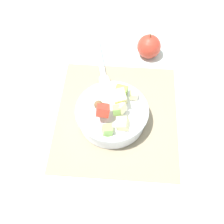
# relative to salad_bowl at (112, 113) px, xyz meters

# --- Properties ---
(ground_plane) EXTENTS (2.40, 2.40, 0.00)m
(ground_plane) POSITION_rel_salad_bowl_xyz_m (-0.02, 0.01, -0.04)
(ground_plane) COLOR silver
(placemat) EXTENTS (0.40, 0.36, 0.01)m
(placemat) POSITION_rel_salad_bowl_xyz_m (-0.02, 0.01, -0.04)
(placemat) COLOR gray
(placemat) RESTS_ON ground_plane
(salad_bowl) EXTENTS (0.21, 0.21, 0.11)m
(salad_bowl) POSITION_rel_salad_bowl_xyz_m (0.00, 0.00, 0.00)
(salad_bowl) COLOR white
(salad_bowl) RESTS_ON placemat
(serving_spoon) EXTENTS (0.24, 0.08, 0.01)m
(serving_spoon) POSITION_rel_salad_bowl_xyz_m (-0.20, -0.05, -0.03)
(serving_spoon) COLOR #B7B7BC
(serving_spoon) RESTS_ON placemat
(whole_apple) EXTENTS (0.08, 0.08, 0.09)m
(whole_apple) POSITION_rel_salad_bowl_xyz_m (-0.29, 0.10, -0.00)
(whole_apple) COLOR #BC3828
(whole_apple) RESTS_ON ground_plane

